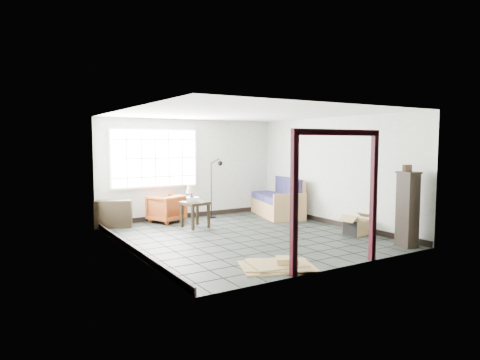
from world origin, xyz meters
TOP-DOWN VIEW (x-y plane):
  - ground at (0.00, 0.00)m, footprint 5.50×5.50m
  - room_shell at (0.00, 0.03)m, footprint 5.02×5.52m
  - window_panel at (-1.00, 2.70)m, footprint 2.32×0.08m
  - doorway_trim at (0.00, -2.70)m, footprint 1.80×0.08m
  - futon_sofa at (2.22, 1.90)m, footprint 1.49×2.51m
  - armchair at (-0.84, 2.40)m, footprint 0.95×0.92m
  - side_table at (-0.52, 1.39)m, footprint 0.65×0.65m
  - table_lamp at (-0.57, 1.46)m, footprint 0.29×0.29m
  - projector at (-0.55, 1.46)m, footprint 0.35×0.32m
  - floor_lamp at (0.56, 2.37)m, footprint 0.45×0.28m
  - console_shelf at (-2.15, 2.40)m, footprint 0.89×0.61m
  - tall_shelf at (2.15, -2.40)m, footprint 0.36×0.44m
  - pot at (2.07, -2.42)m, footprint 0.21×0.21m
  - open_box at (2.15, -1.14)m, footprint 0.82×0.44m
  - cardboard_pile at (-0.78, -2.23)m, footprint 1.38×1.18m

SIDE VIEW (x-z plane):
  - ground at x=0.00m, z-range 0.00..0.00m
  - cardboard_pile at x=-0.78m, z-range -0.04..0.13m
  - open_box at x=2.15m, z-range -0.06..0.39m
  - console_shelf at x=-2.15m, z-range 0.00..0.65m
  - futon_sofa at x=2.22m, z-range -0.14..0.90m
  - armchair at x=-0.84m, z-range 0.00..0.76m
  - side_table at x=-0.52m, z-range 0.20..0.81m
  - projector at x=-0.55m, z-range 0.61..0.72m
  - tall_shelf at x=2.15m, z-range 0.01..1.46m
  - floor_lamp at x=0.56m, z-range 0.05..1.63m
  - table_lamp at x=-0.57m, z-range 0.69..1.09m
  - doorway_trim at x=0.00m, z-range 0.28..2.48m
  - pot at x=2.07m, z-range 1.44..1.58m
  - window_panel at x=-1.00m, z-range 0.84..2.36m
  - room_shell at x=0.00m, z-range 0.37..2.98m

